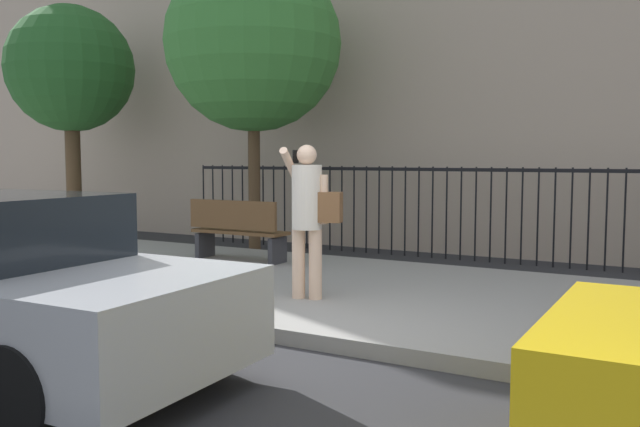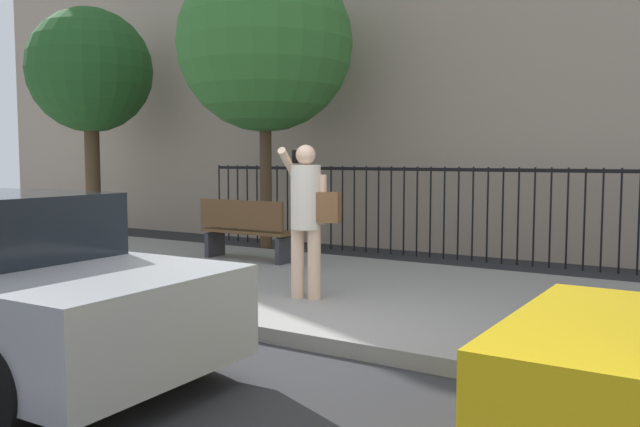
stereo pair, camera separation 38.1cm
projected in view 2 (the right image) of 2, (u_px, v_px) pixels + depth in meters
name	position (u px, v px, depth m)	size (l,w,h in m)	color
ground_plane	(291.00, 348.00, 6.11)	(60.00, 60.00, 0.00)	#28282B
sidewalk	(396.00, 298.00, 7.95)	(28.00, 4.40, 0.15)	gray
iron_fence	(495.00, 202.00, 10.98)	(12.03, 0.04, 1.60)	black
pedestrian_on_phone	(308.00, 210.00, 7.48)	(0.71, 0.51, 1.74)	beige
street_bench	(245.00, 229.00, 10.35)	(1.60, 0.45, 0.95)	brown
street_tree_near	(265.00, 44.00, 11.61)	(3.08, 3.08, 5.28)	#4C3823
street_tree_mid	(90.00, 72.00, 14.24)	(2.65, 2.65, 4.95)	#4C3823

